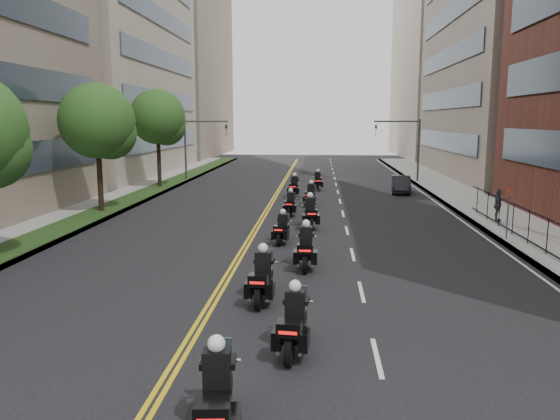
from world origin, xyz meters
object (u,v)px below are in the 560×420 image
Objects in this scene: motorcycle_1 at (294,325)px; motorcycle_4 at (282,230)px; motorcycle_5 at (310,214)px; motorcycle_6 at (290,205)px; motorcycle_2 at (262,279)px; motorcycle_0 at (217,399)px; motorcycle_7 at (311,196)px; motorcycle_9 at (318,182)px; parked_sedan at (401,184)px; pedestrian_c at (498,205)px; motorcycle_3 at (306,249)px; motorcycle_8 at (294,188)px.

motorcycle_1 reaches higher than motorcycle_4.
motorcycle_6 is at bearing 103.04° from motorcycle_5.
motorcycle_2 is 0.98× the size of motorcycle_5.
motorcycle_0 is at bearing -82.78° from motorcycle_4.
motorcycle_5 is 7.35m from motorcycle_7.
motorcycle_0 is at bearing -99.22° from motorcycle_5.
motorcycle_0 is at bearing -96.26° from motorcycle_9.
motorcycle_0 reaches higher than motorcycle_1.
motorcycle_6 is 0.56× the size of parked_sedan.
parked_sedan is 2.23× the size of pedestrian_c.
motorcycle_3 is at bearing 75.65° from motorcycle_2.
motorcycle_4 is 0.97× the size of motorcycle_6.
motorcycle_0 is at bearing -85.44° from motorcycle_8.
motorcycle_4 is 19.55m from parked_sedan.
pedestrian_c is at bearing 65.12° from motorcycle_1.
motorcycle_6 is at bearing 96.45° from motorcycle_3.
motorcycle_4 is 0.92× the size of motorcycle_9.
motorcycle_8 reaches higher than motorcycle_7.
motorcycle_7 is 1.00× the size of motorcycle_9.
motorcycle_1 is 11.80m from motorcycle_4.
motorcycle_9 is at bearing 89.56° from motorcycle_2.
motorcycle_6 is at bearing 97.63° from motorcycle_4.
motorcycle_8 is at bearing -153.18° from parked_sedan.
motorcycle_1 is 1.14× the size of motorcycle_4.
motorcycle_2 is at bearing -100.99° from parked_sedan.
motorcycle_3 is 23.26m from motorcycle_9.
motorcycle_1 reaches higher than motorcycle_7.
motorcycle_3 is at bearing 148.26° from pedestrian_c.
motorcycle_3 is (1.25, 11.30, -0.01)m from motorcycle_0.
parked_sedan is (6.78, 6.98, -0.02)m from motorcycle_7.
motorcycle_2 reaches higher than parked_sedan.
motorcycle_0 reaches higher than motorcycle_4.
motorcycle_5 reaches higher than motorcycle_4.
motorcycle_2 is 1.17× the size of motorcycle_4.
motorcycle_4 reaches higher than parked_sedan.
motorcycle_5 reaches higher than motorcycle_6.
motorcycle_0 is 34.59m from motorcycle_9.
motorcycle_1 is at bearing 66.54° from motorcycle_0.
pedestrian_c is at bearing -35.26° from motorcycle_8.
motorcycle_2 is 15.34m from motorcycle_6.
motorcycle_8 is 0.62× the size of parked_sedan.
motorcycle_1 is (1.18, 3.69, -0.03)m from motorcycle_0.
motorcycle_2 is 22.94m from motorcycle_8.
pedestrian_c is at bearing 5.10° from motorcycle_5.
motorcycle_5 is at bearing 95.23° from motorcycle_1.
motorcycle_5 is at bearing -81.94° from motorcycle_7.
motorcycle_0 is 0.64× the size of parked_sedan.
pedestrian_c is at bearing 44.06° from motorcycle_3.
motorcycle_2 is 11.74m from motorcycle_5.
motorcycle_4 is (-1.10, 11.75, -0.08)m from motorcycle_1.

